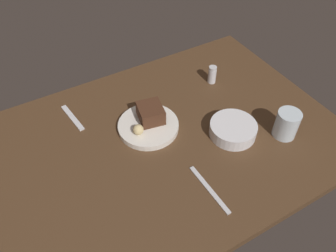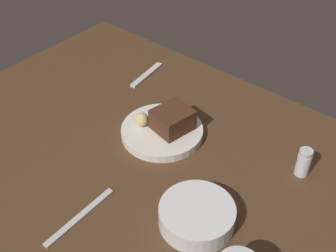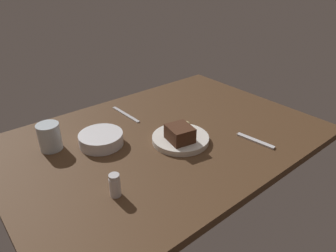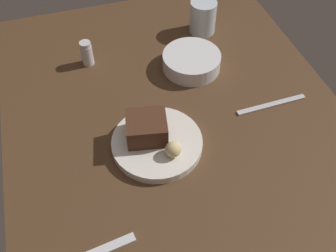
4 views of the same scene
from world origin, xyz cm
name	(u,v)px [view 4 (image 4 of 4)]	position (x,y,z in cm)	size (l,w,h in cm)	color
dining_table	(183,137)	(0.00, 0.00, 1.50)	(120.00, 84.00, 3.00)	#4C331E
dessert_plate	(157,143)	(-2.00, 7.19, 4.06)	(21.12, 21.12, 2.11)	white
chocolate_cake_slice	(147,130)	(-0.49, 8.99, 7.89)	(9.15, 8.23, 5.55)	#472819
bread_roll	(173,149)	(-6.88, 4.86, 6.93)	(3.62, 3.62, 3.62)	#DBC184
salt_shaker	(87,53)	(31.99, 17.49, 6.57)	(3.26, 3.26, 7.24)	silver
water_glass	(203,17)	(36.88, -18.41, 7.90)	(7.86, 7.86, 9.80)	silver
side_bowl	(191,61)	(21.71, -9.58, 5.24)	(15.98, 15.98, 4.48)	silver
dessert_spoon	(98,252)	(-23.42, 25.12, 3.35)	(15.00, 1.80, 0.70)	silver
butter_knife	(271,105)	(1.91, -24.35, 3.25)	(19.00, 1.40, 0.50)	silver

